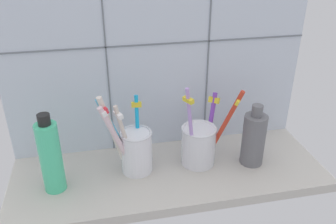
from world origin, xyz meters
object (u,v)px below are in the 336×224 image
(toothbrush_cup_right, at_px, (199,143))
(ceramic_vase, at_px, (254,138))
(toothbrush_cup_left, at_px, (134,148))
(soap_bottle, at_px, (51,156))

(toothbrush_cup_right, relative_size, ceramic_vase, 1.39)
(ceramic_vase, bearing_deg, toothbrush_cup_left, 174.90)
(toothbrush_cup_left, xyz_separation_m, toothbrush_cup_right, (0.14, 0.00, -0.01))
(toothbrush_cup_left, height_order, ceramic_vase, toothbrush_cup_left)
(toothbrush_cup_right, distance_m, ceramic_vase, 0.11)
(toothbrush_cup_left, bearing_deg, soap_bottle, -170.72)
(ceramic_vase, height_order, soap_bottle, soap_bottle)
(ceramic_vase, xyz_separation_m, soap_bottle, (-0.40, -0.00, 0.01))
(soap_bottle, bearing_deg, toothbrush_cup_right, 5.06)
(ceramic_vase, bearing_deg, soap_bottle, -179.53)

